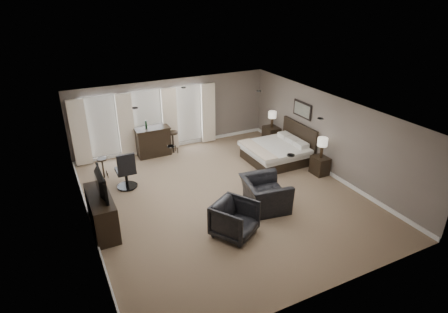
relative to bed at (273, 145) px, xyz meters
name	(u,v)px	position (x,y,z in m)	size (l,w,h in m)	color
room	(224,157)	(-2.58, -1.38, 0.67)	(7.60, 8.60, 2.64)	#7A644D
window_bay	(148,121)	(-3.58, 2.73, 0.58)	(5.25, 0.20, 2.30)	silver
bed	(273,145)	(0.00, 0.00, 0.00)	(1.97, 1.88, 1.25)	silver
nightstand_near	(320,165)	(0.89, -1.45, -0.33)	(0.45, 0.54, 0.59)	black
nightstand_far	(271,135)	(0.89, 1.45, -0.29)	(0.50, 0.61, 0.67)	black
lamp_near	(322,148)	(0.89, -1.45, 0.30)	(0.32, 0.32, 0.67)	beige
lamp_far	(272,119)	(0.89, 1.45, 0.36)	(0.30, 0.30, 0.63)	beige
wall_art	(302,110)	(1.12, 0.00, 1.12)	(0.04, 0.96, 0.56)	slate
dresser	(102,213)	(-6.03, -1.43, -0.14)	(0.54, 1.68, 0.98)	black
tv	(99,193)	(-6.03, -1.43, 0.43)	(1.13, 0.65, 0.15)	black
armchair_near	(265,189)	(-1.80, -2.36, -0.06)	(1.30, 0.84, 1.14)	black
armchair_far	(235,218)	(-3.16, -3.12, -0.13)	(0.96, 0.90, 0.98)	black
bar_counter	(153,141)	(-3.54, 2.44, -0.10)	(1.22, 0.63, 1.06)	black
bar_stool_left	(103,168)	(-5.51, 1.44, -0.29)	(0.32, 0.32, 0.68)	black
bar_stool_right	(173,142)	(-2.84, 2.30, -0.22)	(0.39, 0.39, 0.82)	black
desk_chair	(125,170)	(-4.99, 0.47, -0.02)	(0.62, 0.62, 1.21)	black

